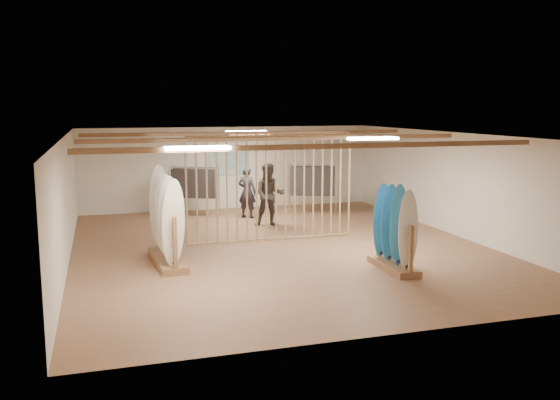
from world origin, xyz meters
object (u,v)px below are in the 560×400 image
object	(u,v)px
rack_right	(394,241)
clothing_rack_b	(313,181)
rack_left	(167,233)
shopper_b	(270,191)
shopper_a	(247,189)
clothing_rack_a	(194,183)

from	to	relation	value
rack_right	clothing_rack_b	size ratio (longest dim) A/B	1.12
rack_left	shopper_b	world-z (taller)	shopper_b
shopper_a	clothing_rack_a	bearing A→B (deg)	9.76
clothing_rack_b	rack_right	bearing A→B (deg)	-72.44
clothing_rack_a	shopper_b	world-z (taller)	shopper_b
rack_right	clothing_rack_a	distance (m)	8.22
clothing_rack_a	rack_left	bearing A→B (deg)	-80.74
shopper_b	rack_right	bearing A→B (deg)	-63.31
clothing_rack_a	shopper_b	bearing A→B (deg)	-26.90
shopper_a	rack_right	bearing A→B (deg)	141.33
rack_left	clothing_rack_a	bearing A→B (deg)	71.91
clothing_rack_b	shopper_a	bearing A→B (deg)	-153.27
rack_left	shopper_b	size ratio (longest dim) A/B	1.05
shopper_b	clothing_rack_b	bearing A→B (deg)	52.95
rack_right	clothing_rack_b	xyz separation A→B (m)	(0.65, 6.90, 0.45)
rack_right	shopper_a	world-z (taller)	shopper_a
clothing_rack_a	clothing_rack_b	distance (m)	3.85
clothing_rack_b	clothing_rack_a	bearing A→B (deg)	-167.20
rack_left	shopper_a	distance (m)	5.71
clothing_rack_b	shopper_a	xyz separation A→B (m)	(-2.25, -0.15, -0.15)
rack_right	shopper_a	bearing A→B (deg)	103.74
clothing_rack_b	shopper_a	distance (m)	2.26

